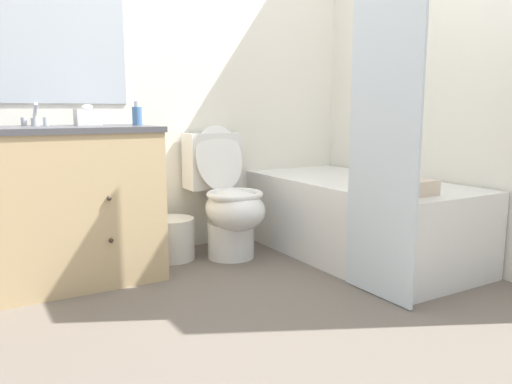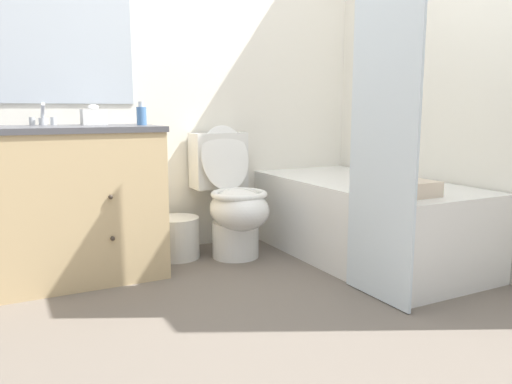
{
  "view_description": "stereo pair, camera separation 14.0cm",
  "coord_description": "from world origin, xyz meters",
  "px_view_note": "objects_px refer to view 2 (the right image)",
  "views": [
    {
      "loc": [
        -1.14,
        -1.44,
        0.91
      ],
      "look_at": [
        0.14,
        0.72,
        0.5
      ],
      "focal_mm": 35.0,
      "sensor_mm": 36.0,
      "label": 1
    },
    {
      "loc": [
        -1.02,
        -1.51,
        0.91
      ],
      "look_at": [
        0.14,
        0.72,
        0.5
      ],
      "focal_mm": 35.0,
      "sensor_mm": 36.0,
      "label": 2
    }
  ],
  "objects_px": {
    "vanity_cabinet": "(52,203)",
    "soap_dispenser": "(141,115)",
    "tissue_box": "(94,117)",
    "wastebasket": "(177,238)",
    "sink_faucet": "(43,119)",
    "bath_towel_folded": "(407,188)",
    "toilet": "(232,200)",
    "bathtub": "(363,219)"
  },
  "relations": [
    {
      "from": "toilet",
      "to": "bath_towel_folded",
      "type": "relative_size",
      "value": 3.02
    },
    {
      "from": "sink_faucet",
      "to": "wastebasket",
      "type": "distance_m",
      "value": 1.03
    },
    {
      "from": "vanity_cabinet",
      "to": "tissue_box",
      "type": "xyz_separation_m",
      "value": [
        0.26,
        0.12,
        0.45
      ]
    },
    {
      "from": "toilet",
      "to": "bath_towel_folded",
      "type": "distance_m",
      "value": 1.1
    },
    {
      "from": "wastebasket",
      "to": "sink_faucet",
      "type": "bearing_deg",
      "value": 168.98
    },
    {
      "from": "bathtub",
      "to": "wastebasket",
      "type": "height_order",
      "value": "bathtub"
    },
    {
      "from": "tissue_box",
      "to": "soap_dispenser",
      "type": "bearing_deg",
      "value": -32.53
    },
    {
      "from": "sink_faucet",
      "to": "toilet",
      "type": "bearing_deg",
      "value": -13.06
    },
    {
      "from": "sink_faucet",
      "to": "bath_towel_folded",
      "type": "xyz_separation_m",
      "value": [
        1.57,
        -1.19,
        -0.34
      ]
    },
    {
      "from": "tissue_box",
      "to": "bathtub",
      "type": "bearing_deg",
      "value": -21.6
    },
    {
      "from": "tissue_box",
      "to": "wastebasket",
      "type": "bearing_deg",
      "value": -7.0
    },
    {
      "from": "tissue_box",
      "to": "soap_dispenser",
      "type": "xyz_separation_m",
      "value": [
        0.23,
        -0.15,
        0.01
      ]
    },
    {
      "from": "vanity_cabinet",
      "to": "sink_faucet",
      "type": "xyz_separation_m",
      "value": [
        -0.0,
        0.21,
        0.44
      ]
    },
    {
      "from": "sink_faucet",
      "to": "bathtub",
      "type": "height_order",
      "value": "sink_faucet"
    },
    {
      "from": "wastebasket",
      "to": "bath_towel_folded",
      "type": "distance_m",
      "value": 1.42
    },
    {
      "from": "wastebasket",
      "to": "soap_dispenser",
      "type": "height_order",
      "value": "soap_dispenser"
    },
    {
      "from": "sink_faucet",
      "to": "soap_dispenser",
      "type": "xyz_separation_m",
      "value": [
        0.49,
        -0.23,
        0.02
      ]
    },
    {
      "from": "bathtub",
      "to": "wastebasket",
      "type": "distance_m",
      "value": 1.16
    },
    {
      "from": "soap_dispenser",
      "to": "toilet",
      "type": "bearing_deg",
      "value": -1.05
    },
    {
      "from": "sink_faucet",
      "to": "toilet",
      "type": "relative_size",
      "value": 0.17
    },
    {
      "from": "sink_faucet",
      "to": "bathtub",
      "type": "xyz_separation_m",
      "value": [
        1.74,
        -0.67,
        -0.62
      ]
    },
    {
      "from": "sink_faucet",
      "to": "toilet",
      "type": "height_order",
      "value": "sink_faucet"
    },
    {
      "from": "vanity_cabinet",
      "to": "wastebasket",
      "type": "xyz_separation_m",
      "value": [
        0.71,
        0.07,
        -0.29
      ]
    },
    {
      "from": "bath_towel_folded",
      "to": "bathtub",
      "type": "bearing_deg",
      "value": 72.44
    },
    {
      "from": "soap_dispenser",
      "to": "bath_towel_folded",
      "type": "height_order",
      "value": "soap_dispenser"
    },
    {
      "from": "bathtub",
      "to": "tissue_box",
      "type": "distance_m",
      "value": 1.71
    },
    {
      "from": "soap_dispenser",
      "to": "vanity_cabinet",
      "type": "bearing_deg",
      "value": 177.22
    },
    {
      "from": "soap_dispenser",
      "to": "tissue_box",
      "type": "bearing_deg",
      "value": 147.47
    },
    {
      "from": "vanity_cabinet",
      "to": "bathtub",
      "type": "bearing_deg",
      "value": -14.84
    },
    {
      "from": "bathtub",
      "to": "soap_dispenser",
      "type": "distance_m",
      "value": 1.47
    },
    {
      "from": "wastebasket",
      "to": "bath_towel_folded",
      "type": "height_order",
      "value": "bath_towel_folded"
    },
    {
      "from": "toilet",
      "to": "bathtub",
      "type": "height_order",
      "value": "toilet"
    },
    {
      "from": "toilet",
      "to": "soap_dispenser",
      "type": "distance_m",
      "value": 0.76
    },
    {
      "from": "toilet",
      "to": "tissue_box",
      "type": "relative_size",
      "value": 6.12
    },
    {
      "from": "toilet",
      "to": "soap_dispenser",
      "type": "xyz_separation_m",
      "value": [
        -0.55,
        0.01,
        0.53
      ]
    },
    {
      "from": "bath_towel_folded",
      "to": "toilet",
      "type": "bearing_deg",
      "value": 119.1
    },
    {
      "from": "bathtub",
      "to": "soap_dispenser",
      "type": "bearing_deg",
      "value": 160.68
    },
    {
      "from": "tissue_box",
      "to": "bath_towel_folded",
      "type": "relative_size",
      "value": 0.49
    },
    {
      "from": "bathtub",
      "to": "toilet",
      "type": "bearing_deg",
      "value": 148.46
    },
    {
      "from": "sink_faucet",
      "to": "tissue_box",
      "type": "bearing_deg",
      "value": -17.72
    },
    {
      "from": "toilet",
      "to": "soap_dispenser",
      "type": "relative_size",
      "value": 6.28
    },
    {
      "from": "vanity_cabinet",
      "to": "soap_dispenser",
      "type": "distance_m",
      "value": 0.68
    }
  ]
}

